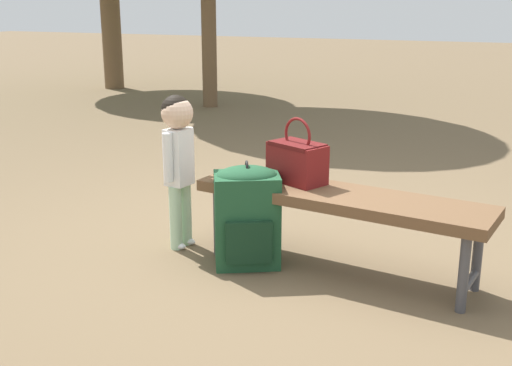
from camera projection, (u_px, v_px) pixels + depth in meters
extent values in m
plane|color=brown|center=(278.00, 253.00, 3.81)|extent=(40.00, 40.00, 0.00)
cube|color=brown|center=(341.00, 198.00, 3.45)|extent=(1.64, 0.65, 0.06)
cylinder|color=#47474C|center=(218.00, 223.00, 3.75)|extent=(0.05, 0.05, 0.39)
cylinder|color=#47474C|center=(243.00, 210.00, 3.98)|extent=(0.05, 0.05, 0.39)
cylinder|color=#47474C|center=(463.00, 274.00, 3.05)|extent=(0.05, 0.05, 0.39)
cylinder|color=#47474C|center=(477.00, 255.00, 3.28)|extent=(0.05, 0.05, 0.39)
cylinder|color=#47474C|center=(231.00, 231.00, 3.89)|extent=(0.08, 0.28, 0.04)
cylinder|color=#47474C|center=(469.00, 282.00, 3.19)|extent=(0.08, 0.28, 0.04)
cube|color=maroon|center=(297.00, 163.00, 3.61)|extent=(0.37, 0.30, 0.22)
cube|color=#561313|center=(297.00, 145.00, 3.58)|extent=(0.34, 0.29, 0.02)
torus|color=maroon|center=(298.00, 135.00, 3.57)|extent=(0.18, 0.10, 0.20)
cylinder|color=#B2D8B2|center=(185.00, 214.00, 3.91)|extent=(0.07, 0.07, 0.39)
cylinder|color=#B2D8B2|center=(176.00, 218.00, 3.83)|extent=(0.07, 0.07, 0.39)
ellipsoid|color=white|center=(189.00, 241.00, 3.95)|extent=(0.10, 0.07, 0.04)
ellipsoid|color=white|center=(179.00, 246.00, 3.87)|extent=(0.10, 0.07, 0.04)
cube|color=white|center=(179.00, 157.00, 3.77)|extent=(0.14, 0.16, 0.33)
cylinder|color=white|center=(189.00, 151.00, 3.85)|extent=(0.06, 0.06, 0.28)
cylinder|color=white|center=(168.00, 158.00, 3.69)|extent=(0.06, 0.06, 0.28)
sphere|color=beige|center=(177.00, 113.00, 3.70)|extent=(0.18, 0.18, 0.18)
sphere|color=black|center=(176.00, 110.00, 3.70)|extent=(0.17, 0.17, 0.17)
cube|color=#1E4C2D|center=(247.00, 220.00, 3.60)|extent=(0.44, 0.39, 0.52)
ellipsoid|color=#1E4C2D|center=(247.00, 177.00, 3.53)|extent=(0.41, 0.37, 0.12)
cube|color=#13311D|center=(249.00, 243.00, 3.48)|extent=(0.24, 0.14, 0.23)
cube|color=#13311D|center=(259.00, 211.00, 3.74)|extent=(0.06, 0.05, 0.44)
cube|color=#13311D|center=(231.00, 212.00, 3.73)|extent=(0.06, 0.05, 0.44)
torus|color=black|center=(247.00, 168.00, 3.52)|extent=(0.05, 0.08, 0.09)
cylinder|color=brown|center=(209.00, 20.00, 8.62)|extent=(0.20, 0.20, 2.31)
cylinder|color=brown|center=(111.00, 18.00, 10.43)|extent=(0.31, 0.31, 2.27)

